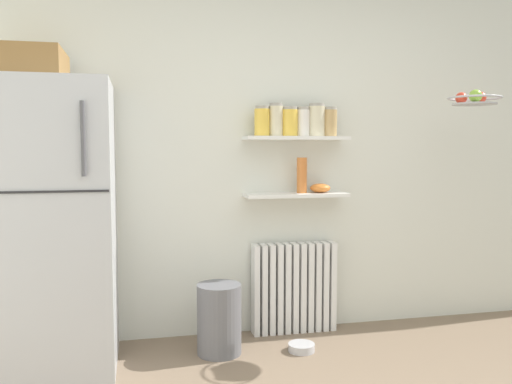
{
  "coord_description": "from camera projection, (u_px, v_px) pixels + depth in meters",
  "views": [
    {
      "loc": [
        -1.0,
        -1.63,
        1.33
      ],
      "look_at": [
        -0.27,
        1.6,
        1.05
      ],
      "focal_mm": 36.72,
      "sensor_mm": 36.0,
      "label": 1
    }
  ],
  "objects": [
    {
      "name": "back_wall",
      "position": [
        279.0,
        152.0,
        3.8
      ],
      "size": [
        7.04,
        0.1,
        2.6
      ],
      "primitive_type": "cube",
      "color": "silver",
      "rests_on": "ground_plane"
    },
    {
      "name": "refrigerator",
      "position": [
        49.0,
        220.0,
        3.11
      ],
      "size": [
        0.74,
        0.73,
        1.9
      ],
      "color": "#B7BABF",
      "rests_on": "ground_plane"
    },
    {
      "name": "radiator",
      "position": [
        294.0,
        288.0,
        3.78
      ],
      "size": [
        0.61,
        0.12,
        0.65
      ],
      "color": "white",
      "rests_on": "ground_plane"
    },
    {
      "name": "wall_shelf_lower",
      "position": [
        296.0,
        195.0,
        3.69
      ],
      "size": [
        0.73,
        0.22,
        0.02
      ],
      "primitive_type": "cube",
      "color": "white"
    },
    {
      "name": "wall_shelf_upper",
      "position": [
        296.0,
        138.0,
        3.66
      ],
      "size": [
        0.73,
        0.22,
        0.02
      ],
      "primitive_type": "cube",
      "color": "white"
    },
    {
      "name": "storage_jar_0",
      "position": [
        262.0,
        121.0,
        3.59
      ],
      "size": [
        0.11,
        0.11,
        0.21
      ],
      "color": "yellow",
      "rests_on": "wall_shelf_upper"
    },
    {
      "name": "storage_jar_1",
      "position": [
        276.0,
        120.0,
        3.61
      ],
      "size": [
        0.1,
        0.1,
        0.23
      ],
      "color": "beige",
      "rests_on": "wall_shelf_upper"
    },
    {
      "name": "storage_jar_2",
      "position": [
        290.0,
        122.0,
        3.64
      ],
      "size": [
        0.12,
        0.12,
        0.2
      ],
      "color": "yellow",
      "rests_on": "wall_shelf_upper"
    },
    {
      "name": "storage_jar_3",
      "position": [
        303.0,
        122.0,
        3.66
      ],
      "size": [
        0.09,
        0.09,
        0.2
      ],
      "color": "silver",
      "rests_on": "wall_shelf_upper"
    },
    {
      "name": "storage_jar_4",
      "position": [
        316.0,
        120.0,
        3.68
      ],
      "size": [
        0.12,
        0.12,
        0.23
      ],
      "color": "beige",
      "rests_on": "wall_shelf_upper"
    },
    {
      "name": "storage_jar_5",
      "position": [
        330.0,
        122.0,
        3.7
      ],
      "size": [
        0.1,
        0.1,
        0.21
      ],
      "color": "tan",
      "rests_on": "wall_shelf_upper"
    },
    {
      "name": "vase",
      "position": [
        302.0,
        175.0,
        3.69
      ],
      "size": [
        0.07,
        0.07,
        0.25
      ],
      "primitive_type": "cylinder",
      "color": "#CC7033",
      "rests_on": "wall_shelf_lower"
    },
    {
      "name": "shelf_bowl",
      "position": [
        320.0,
        188.0,
        3.73
      ],
      "size": [
        0.15,
        0.15,
        0.07
      ],
      "primitive_type": "ellipsoid",
      "color": "orange",
      "rests_on": "wall_shelf_lower"
    },
    {
      "name": "trash_bin",
      "position": [
        219.0,
        319.0,
        3.38
      ],
      "size": [
        0.29,
        0.29,
        0.45
      ],
      "primitive_type": "cylinder",
      "color": "slate",
      "rests_on": "ground_plane"
    },
    {
      "name": "pet_food_bowl",
      "position": [
        301.0,
        347.0,
        3.43
      ],
      "size": [
        0.17,
        0.17,
        0.05
      ],
      "primitive_type": "cylinder",
      "color": "#B7B7BC",
      "rests_on": "ground_plane"
    },
    {
      "name": "hanging_fruit_basket",
      "position": [
        474.0,
        99.0,
        3.48
      ],
      "size": [
        0.35,
        0.35,
        0.09
      ],
      "color": "#B2B2B7"
    }
  ]
}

